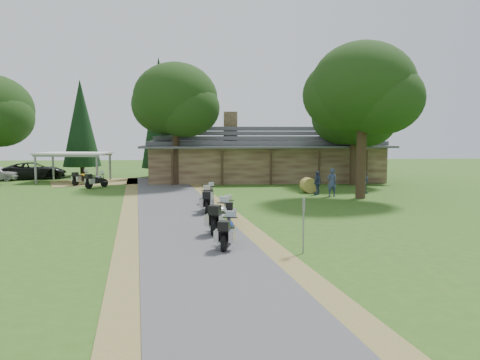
{
  "coord_description": "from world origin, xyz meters",
  "views": [
    {
      "loc": [
        0.51,
        -18.34,
        4.04
      ],
      "look_at": [
        2.5,
        7.15,
        1.6
      ],
      "focal_mm": 35.0,
      "sensor_mm": 36.0,
      "label": 1
    }
  ],
  "objects": [
    {
      "name": "motorcycle_carport_a",
      "position": [
        -9.46,
        20.58,
        0.62
      ],
      "size": [
        1.36,
        1.88,
        1.24
      ],
      "primitive_type": null,
      "rotation": [
        0.0,
        0.0,
        1.09
      ],
      "color": "gold",
      "rests_on": "ground"
    },
    {
      "name": "motorcycle_row_a",
      "position": [
        1.36,
        -1.7,
        0.62
      ],
      "size": [
        0.99,
        1.89,
        1.23
      ],
      "primitive_type": null,
      "rotation": [
        0.0,
        0.0,
        1.34
      ],
      "color": "navy",
      "rests_on": "ground"
    },
    {
      "name": "oak_lodge_right",
      "position": [
        12.68,
        18.95,
        4.71
      ],
      "size": [
        6.03,
        6.03,
        9.42
      ],
      "primitive_type": null,
      "color": "black",
      "rests_on": "ground"
    },
    {
      "name": "oak_lodge_left",
      "position": [
        -1.73,
        20.2,
        5.66
      ],
      "size": [
        6.84,
        6.84,
        11.31
      ],
      "primitive_type": null,
      "color": "black",
      "rests_on": "ground"
    },
    {
      "name": "oak_driveway",
      "position": [
        10.59,
        10.92,
        5.75
      ],
      "size": [
        6.65,
        6.65,
        11.51
      ],
      "primitive_type": null,
      "color": "black",
      "rests_on": "ground"
    },
    {
      "name": "hay_bale",
      "position": [
        7.92,
        14.1,
        0.53
      ],
      "size": [
        1.15,
        1.07,
        1.06
      ],
      "primitive_type": "cylinder",
      "rotation": [
        1.57,
        0.0,
        0.1
      ],
      "color": "#A98F3D",
      "rests_on": "ground"
    },
    {
      "name": "driveway",
      "position": [
        -0.5,
        4.0,
        0.0
      ],
      "size": [
        51.95,
        51.95,
        0.0
      ],
      "primitive_type": "plane",
      "rotation": [
        0.0,
        0.0,
        0.14
      ],
      "color": "#47474A",
      "rests_on": "ground"
    },
    {
      "name": "cedar_near",
      "position": [
        -3.7,
        27.38,
        5.76
      ],
      "size": [
        3.54,
        3.54,
        11.52
      ],
      "primitive_type": "cone",
      "color": "black",
      "rests_on": "ground"
    },
    {
      "name": "cedar_far",
      "position": [
        -11.6,
        29.4,
        4.78
      ],
      "size": [
        3.69,
        3.69,
        9.57
      ],
      "primitive_type": "cone",
      "color": "black",
      "rests_on": "ground"
    },
    {
      "name": "car_dark_suv",
      "position": [
        -15.24,
        26.43,
        1.17
      ],
      "size": [
        4.23,
        6.6,
        2.34
      ],
      "primitive_type": "imported",
      "rotation": [
        0.0,
        0.0,
        1.86
      ],
      "color": "black",
      "rests_on": "ground"
    },
    {
      "name": "person_a",
      "position": [
        8.99,
        11.97,
        1.09
      ],
      "size": [
        0.68,
        0.53,
        2.19
      ],
      "primitive_type": "imported",
      "rotation": [
        0.0,
        0.0,
        3.27
      ],
      "color": "#323F5E",
      "rests_on": "ground"
    },
    {
      "name": "carport",
      "position": [
        -10.86,
        23.64,
        1.28
      ],
      "size": [
        6.35,
        4.65,
        2.55
      ],
      "primitive_type": null,
      "rotation": [
        0.0,
        0.0,
        -0.13
      ],
      "color": "white",
      "rests_on": "ground"
    },
    {
      "name": "person_c",
      "position": [
        8.26,
        12.91,
        0.95
      ],
      "size": [
        0.64,
        0.66,
        1.9
      ],
      "primitive_type": "imported",
      "rotation": [
        0.0,
        0.0,
        4.01
      ],
      "color": "#323F5E",
      "rests_on": "ground"
    },
    {
      "name": "motorcycle_row_c",
      "position": [
        1.64,
        3.07,
        0.6
      ],
      "size": [
        0.64,
        1.79,
        1.21
      ],
      "primitive_type": null,
      "rotation": [
        0.0,
        0.0,
        1.54
      ],
      "color": "#CA9A00",
      "rests_on": "ground"
    },
    {
      "name": "motorcycle_row_e",
      "position": [
        0.86,
        9.67,
        0.58
      ],
      "size": [
        0.9,
        1.78,
        1.16
      ],
      "primitive_type": null,
      "rotation": [
        0.0,
        0.0,
        1.36
      ],
      "color": "black",
      "rests_on": "ground"
    },
    {
      "name": "motorcycle_carport_b",
      "position": [
        -7.76,
        18.37,
        0.63
      ],
      "size": [
        1.64,
        1.81,
        1.27
      ],
      "primitive_type": null,
      "rotation": [
        0.0,
        0.0,
        0.88
      ],
      "color": "gray",
      "rests_on": "ground"
    },
    {
      "name": "sign_post",
      "position": [
        3.9,
        -2.8,
        0.96
      ],
      "size": [
        0.35,
        0.06,
        1.93
      ],
      "primitive_type": null,
      "color": "gray",
      "rests_on": "ground"
    },
    {
      "name": "motorcycle_row_b",
      "position": [
        1.19,
        0.98,
        0.71
      ],
      "size": [
        1.28,
        2.17,
        1.41
      ],
      "primitive_type": null,
      "rotation": [
        0.0,
        0.0,
        1.26
      ],
      "color": "#94979B",
      "rests_on": "ground"
    },
    {
      "name": "motorcycle_row_d",
      "position": [
        0.66,
        6.15,
        0.67
      ],
      "size": [
        0.69,
        1.98,
        1.34
      ],
      "primitive_type": null,
      "rotation": [
        0.0,
        0.0,
        1.55
      ],
      "color": "red",
      "rests_on": "ground"
    },
    {
      "name": "person_b",
      "position": [
        11.66,
        13.44,
        0.94
      ],
      "size": [
        0.66,
        0.64,
        1.89
      ],
      "primitive_type": "imported",
      "rotation": [
        0.0,
        0.0,
        2.41
      ],
      "color": "#323F5E",
      "rests_on": "ground"
    },
    {
      "name": "lodge",
      "position": [
        6.0,
        24.0,
        2.45
      ],
      "size": [
        21.4,
        9.4,
        4.9
      ],
      "primitive_type": null,
      "color": "brown",
      "rests_on": "ground"
    },
    {
      "name": "ground",
      "position": [
        0.0,
        0.0,
        0.0
      ],
      "size": [
        120.0,
        120.0,
        0.0
      ],
      "primitive_type": "plane",
      "color": "#2E5718",
      "rests_on": "ground"
    }
  ]
}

